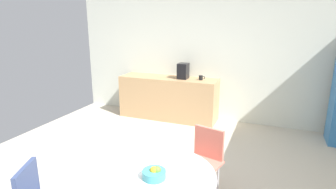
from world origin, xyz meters
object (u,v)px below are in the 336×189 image
(mug_white, at_px, (201,78))
(chair_coral, at_px, (205,154))
(coffee_maker, at_px, (183,71))
(fruit_bowl, at_px, (154,173))
(round_table, at_px, (151,187))

(mug_white, bearing_deg, chair_coral, -73.58)
(coffee_maker, bearing_deg, fruit_bowl, -75.30)
(fruit_bowl, bearing_deg, coffee_maker, 104.70)
(coffee_maker, bearing_deg, round_table, -76.06)
(round_table, xyz_separation_m, coffee_maker, (-0.83, 3.36, 0.44))
(chair_coral, xyz_separation_m, mug_white, (-0.71, 2.39, 0.43))
(mug_white, height_order, coffee_maker, coffee_maker)
(fruit_bowl, xyz_separation_m, mug_white, (-0.51, 3.40, 0.16))
(chair_coral, bearing_deg, coffee_maker, 114.43)
(round_table, distance_m, chair_coral, 1.00)
(round_table, height_order, fruit_bowl, fruit_bowl)
(chair_coral, relative_size, coffee_maker, 2.59)
(round_table, height_order, mug_white, mug_white)
(coffee_maker, bearing_deg, chair_coral, -65.57)
(fruit_bowl, bearing_deg, chair_coral, 79.06)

